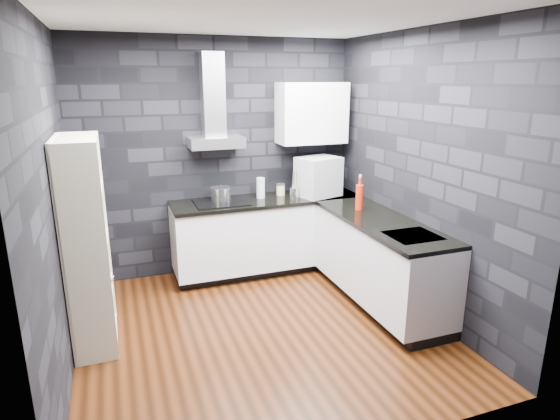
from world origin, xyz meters
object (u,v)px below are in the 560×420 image
glass_vase (261,188)px  bookshelf (87,244)px  fruit_bowl (86,243)px  red_bottle (359,197)px  utensil_crock (294,193)px  storage_jar (281,190)px  pot (221,194)px  appliance_garage (318,177)px

glass_vase → bookshelf: size_ratio=0.13×
bookshelf → fruit_bowl: 0.09m
glass_vase → red_bottle: 1.18m
red_bottle → fruit_bowl: 2.70m
glass_vase → utensil_crock: size_ratio=1.92×
storage_jar → bookshelf: bookshelf is taller
pot → red_bottle: bearing=-33.5°
glass_vase → storage_jar: size_ratio=1.97×
pot → fruit_bowl: pot is taller
fruit_bowl → red_bottle: bearing=5.4°
fruit_bowl → storage_jar: bearing=28.2°
appliance_garage → utensil_crock: bearing=167.2°
red_bottle → fruit_bowl: bearing=-174.6°
glass_vase → pot: bearing=177.5°
storage_jar → glass_vase: bearing=-169.8°
storage_jar → appliance_garage: 0.47m
pot → red_bottle: (1.30, -0.86, 0.06)m
utensil_crock → bookshelf: size_ratio=0.07×
pot → storage_jar: size_ratio=1.86×
bookshelf → glass_vase: bearing=13.4°
storage_jar → red_bottle: red_bottle is taller
storage_jar → red_bottle: (0.56, -0.88, 0.07)m
pot → bookshelf: bearing=-143.6°
storage_jar → utensil_crock: bearing=-63.6°
pot → utensil_crock: (0.83, -0.17, -0.02)m
utensil_crock → appliance_garage: (0.31, 0.02, 0.16)m
utensil_crock → appliance_garage: bearing=3.9°
red_bottle → utensil_crock: bearing=124.1°
glass_vase → red_bottle: red_bottle is taller
storage_jar → fruit_bowl: size_ratio=0.61×
storage_jar → appliance_garage: size_ratio=0.26×
storage_jar → red_bottle: size_ratio=0.45×
bookshelf → fruit_bowl: bookshelf is taller
glass_vase → utensil_crock: 0.39m
glass_vase → appliance_garage: 0.69m
pot → bookshelf: size_ratio=0.12×
utensil_crock → red_bottle: (0.47, -0.69, 0.07)m
storage_jar → red_bottle: bearing=-57.5°
glass_vase → utensil_crock: glass_vase is taller
appliance_garage → bookshelf: bookshelf is taller
appliance_garage → pot: bearing=156.1°
pot → appliance_garage: appliance_garage is taller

